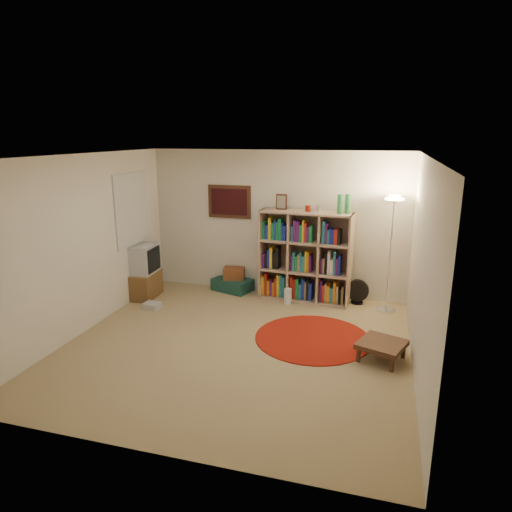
{
  "coord_description": "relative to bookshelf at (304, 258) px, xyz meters",
  "views": [
    {
      "loc": [
        1.79,
        -5.34,
        2.76
      ],
      "look_at": [
        0.1,
        0.6,
        1.1
      ],
      "focal_mm": 32.0,
      "sensor_mm": 36.0,
      "label": 1
    }
  ],
  "objects": [
    {
      "name": "suitcase",
      "position": [
        -1.32,
        0.11,
        -0.63
      ],
      "size": [
        0.77,
        0.62,
        0.22
      ],
      "rotation": [
        0.0,
        0.0,
        -0.31
      ],
      "color": "#163E37",
      "rests_on": "ground"
    },
    {
      "name": "red_rug",
      "position": [
        0.41,
        -1.5,
        -0.73
      ],
      "size": [
        1.61,
        1.61,
        0.01
      ],
      "color": "maroon",
      "rests_on": "ground"
    },
    {
      "name": "wicker_basket",
      "position": [
        -1.29,
        0.12,
        -0.42
      ],
      "size": [
        0.42,
        0.33,
        0.21
      ],
      "rotation": [
        0.0,
        0.0,
        0.21
      ],
      "color": "brown",
      "rests_on": "suitcase"
    },
    {
      "name": "bookshelf",
      "position": [
        0.0,
        0.0,
        0.0
      ],
      "size": [
        1.56,
        0.56,
        1.84
      ],
      "rotation": [
        0.0,
        0.0,
        -0.08
      ],
      "color": "tan",
      "rests_on": "ground"
    },
    {
      "name": "room",
      "position": [
        -0.6,
        -1.94,
        0.52
      ],
      "size": [
        4.54,
        4.54,
        2.54
      ],
      "color": "#9E865C",
      "rests_on": "ground"
    },
    {
      "name": "floor_fan",
      "position": [
        0.91,
        0.04,
        -0.53
      ],
      "size": [
        0.37,
        0.2,
        0.42
      ],
      "rotation": [
        0.0,
        0.0,
        -0.01
      ],
      "color": "black",
      "rests_on": "ground"
    },
    {
      "name": "dvd_box",
      "position": [
        -2.3,
        -1.07,
        -0.7
      ],
      "size": [
        0.29,
        0.25,
        0.09
      ],
      "rotation": [
        0.0,
        0.0,
        -0.13
      ],
      "color": "silver",
      "rests_on": "ground"
    },
    {
      "name": "floor_lamp",
      "position": [
        1.38,
        -0.15,
        0.81
      ],
      "size": [
        0.4,
        0.4,
        1.87
      ],
      "rotation": [
        0.0,
        0.0,
        -0.11
      ],
      "color": "white",
      "rests_on": "ground"
    },
    {
      "name": "paper_towel",
      "position": [
        -0.21,
        -0.28,
        -0.61
      ],
      "size": [
        0.14,
        0.14,
        0.27
      ],
      "rotation": [
        0.0,
        0.0,
        -0.07
      ],
      "color": "white",
      "rests_on": "ground"
    },
    {
      "name": "duffel_bag",
      "position": [
        -0.53,
        0.25,
        -0.62
      ],
      "size": [
        0.34,
        0.28,
        0.23
      ],
      "rotation": [
        0.0,
        0.0,
        -0.01
      ],
      "color": "black",
      "rests_on": "ground"
    },
    {
      "name": "tv_stand",
      "position": [
        -2.7,
        -0.63,
        -0.29
      ],
      "size": [
        0.48,
        0.66,
        0.93
      ],
      "rotation": [
        0.0,
        0.0,
        0.05
      ],
      "color": "brown",
      "rests_on": "ground"
    },
    {
      "name": "side_table",
      "position": [
        1.33,
        -1.88,
        -0.54
      ],
      "size": [
        0.68,
        0.68,
        0.24
      ],
      "rotation": [
        0.0,
        0.0,
        -0.35
      ],
      "color": "#391E14",
      "rests_on": "ground"
    }
  ]
}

